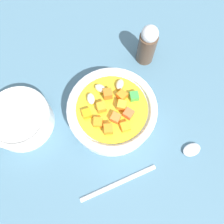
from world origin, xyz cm
name	(u,v)px	position (x,y,z in cm)	size (l,w,h in cm)	color
ground_plane	(112,118)	(0.00, 0.00, -1.00)	(140.00, 140.00, 2.00)	#42667A
soup_bowl_main	(112,111)	(0.00, -0.01, 2.84)	(15.96, 15.96, 6.26)	white
spoon	(152,168)	(2.93, 11.67, 0.45)	(21.50, 11.72, 1.00)	silver
side_bowl_small	(20,119)	(11.79, -11.90, 2.30)	(11.57, 11.57, 4.45)	white
pepper_shaker	(147,45)	(-14.37, -3.21, 4.65)	(3.58, 3.58, 9.37)	#4C3828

